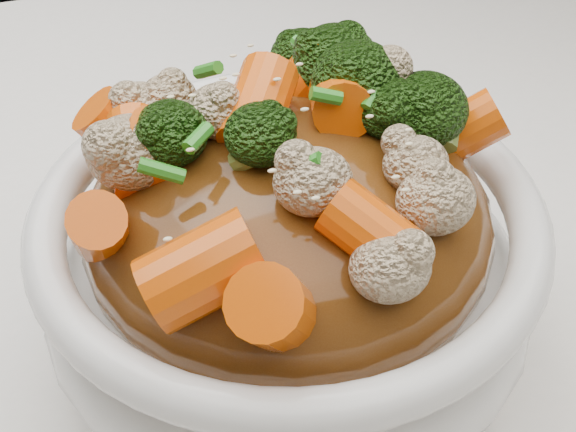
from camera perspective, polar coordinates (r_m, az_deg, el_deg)
name	(u,v)px	position (r m, az deg, el deg)	size (l,w,h in m)	color
tablecloth	(273,295)	(0.47, -1.06, -5.61)	(1.20, 0.80, 0.04)	white
bowl	(288,271)	(0.39, 0.00, -3.93)	(0.23, 0.23, 0.09)	white
sauce_base	(288,221)	(0.37, 0.00, -0.38)	(0.19, 0.19, 0.10)	#532D0E
carrots	(288,96)	(0.32, 0.00, 8.56)	(0.19, 0.19, 0.05)	#DE5407
broccoli	(288,98)	(0.33, 0.00, 8.40)	(0.19, 0.19, 0.05)	black
cauliflower	(288,102)	(0.33, 0.00, 8.08)	(0.19, 0.19, 0.04)	#D0B68E
scallions	(288,93)	(0.32, 0.00, 8.73)	(0.14, 0.14, 0.02)	#267B1C
sesame_seeds	(288,93)	(0.32, 0.00, 8.73)	(0.17, 0.17, 0.01)	beige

